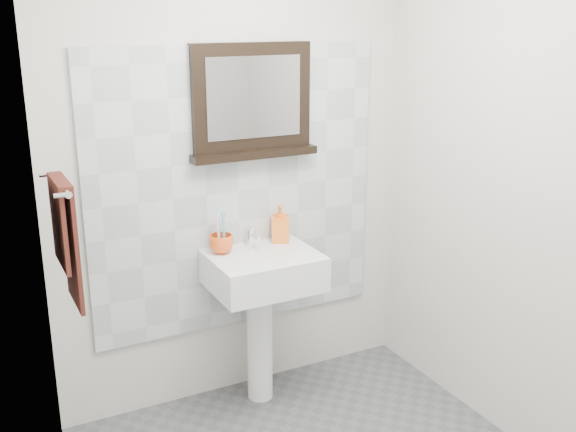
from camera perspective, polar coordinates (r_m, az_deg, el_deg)
The scene contains 11 objects.
back_wall at distance 3.54m, azimuth -4.41°, elevation 3.79°, with size 2.00×0.01×2.50m, color silver.
left_wall at distance 2.26m, azimuth -16.96°, elevation -4.61°, with size 0.01×2.20×2.50m, color silver.
right_wall at distance 3.23m, azimuth 20.31°, elevation 1.49°, with size 0.01×2.20×2.50m, color silver.
splashback at distance 3.56m, azimuth -4.30°, elevation 2.18°, with size 1.60×0.02×1.50m, color silver.
pedestal_sink at distance 3.54m, azimuth -2.17°, elevation -5.97°, with size 0.55×0.44×0.96m.
toothbrush_cup at distance 3.48m, azimuth -5.68°, elevation -2.36°, with size 0.12×0.12×0.10m, color #F65C1C.
toothbrushes at distance 3.45m, azimuth -5.67°, elevation -1.20°, with size 0.05×0.04×0.21m.
soap_dispenser at distance 3.62m, azimuth -0.68°, elevation -0.59°, with size 0.09×0.10×0.21m, color #F34E1C.
framed_mirror at distance 3.48m, azimuth -3.05°, elevation 9.48°, with size 0.68×0.11×0.58m.
towel_bar at distance 2.89m, azimuth -18.81°, elevation 2.59°, with size 0.07×0.40×0.03m.
hand_towel at distance 2.94m, azimuth -18.30°, elevation -1.36°, with size 0.06×0.30×0.55m.
Camera 1 is at (-1.34, -2.08, 2.05)m, focal length 42.00 mm.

